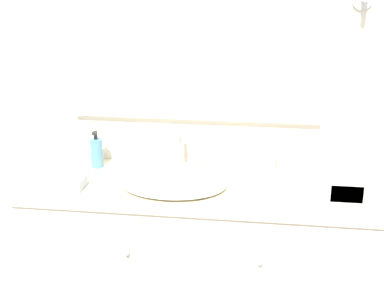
# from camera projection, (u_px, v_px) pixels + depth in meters

# --- Properties ---
(wall_back) EXTENTS (8.00, 0.18, 2.55)m
(wall_back) POSITION_uv_depth(u_px,v_px,m) (207.00, 90.00, 2.62)
(wall_back) COLOR silver
(wall_back) RESTS_ON ground_plane
(vanity_counter) EXTENTS (1.65, 0.55, 0.90)m
(vanity_counter) POSITION_uv_depth(u_px,v_px,m) (199.00, 269.00, 2.62)
(vanity_counter) COLOR beige
(vanity_counter) RESTS_ON ground_plane
(sink_basin) EXTENTS (0.49, 0.42, 0.21)m
(sink_basin) POSITION_uv_depth(u_px,v_px,m) (174.00, 182.00, 2.46)
(sink_basin) COLOR silver
(sink_basin) RESTS_ON vanity_counter
(soap_bottle) EXTENTS (0.06, 0.06, 0.19)m
(soap_bottle) POSITION_uv_depth(u_px,v_px,m) (97.00, 152.00, 2.66)
(soap_bottle) COLOR teal
(soap_bottle) RESTS_ON vanity_counter
(appliance_box) EXTENTS (0.19, 0.12, 0.11)m
(appliance_box) POSITION_uv_depth(u_px,v_px,m) (345.00, 189.00, 2.29)
(appliance_box) COLOR white
(appliance_box) RESTS_ON vanity_counter
(picture_frame) EXTENTS (0.08, 0.01, 0.14)m
(picture_frame) POSITION_uv_depth(u_px,v_px,m) (268.00, 160.00, 2.58)
(picture_frame) COLOR #B2B2B7
(picture_frame) RESTS_ON vanity_counter
(hand_towel_near_sink) EXTENTS (0.16, 0.13, 0.05)m
(hand_towel_near_sink) POSITION_uv_depth(u_px,v_px,m) (67.00, 183.00, 2.44)
(hand_towel_near_sink) COLOR #A8B7C6
(hand_towel_near_sink) RESTS_ON vanity_counter
(hand_towel_far_corner) EXTENTS (0.19, 0.11, 0.04)m
(hand_towel_far_corner) POSITION_uv_depth(u_px,v_px,m) (278.00, 184.00, 2.44)
(hand_towel_far_corner) COLOR white
(hand_towel_far_corner) RESTS_ON vanity_counter
(metal_tray) EXTENTS (0.15, 0.13, 0.01)m
(metal_tray) POSITION_uv_depth(u_px,v_px,m) (312.00, 178.00, 2.53)
(metal_tray) COLOR #ADADB2
(metal_tray) RESTS_ON vanity_counter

